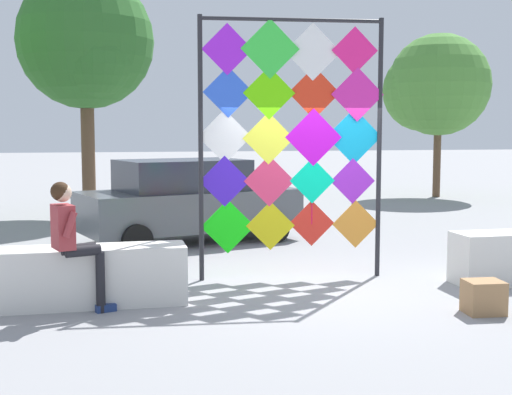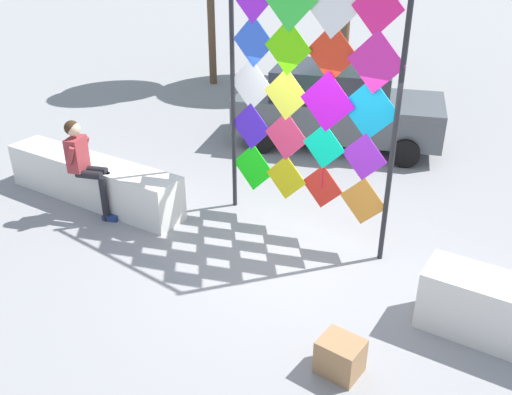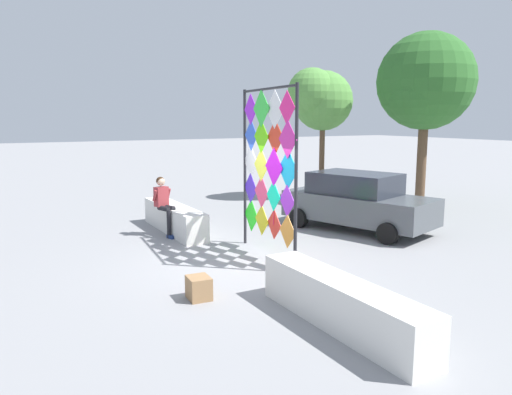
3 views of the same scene
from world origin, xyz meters
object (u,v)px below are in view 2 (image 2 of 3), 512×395
object	(u,v)px
kite_display_rack	(307,91)
cardboard_box_large	(340,356)
parked_car	(337,106)
seated_vendor	(85,161)

from	to	relation	value
kite_display_rack	cardboard_box_large	bearing A→B (deg)	-54.29
parked_car	seated_vendor	bearing A→B (deg)	-111.12
kite_display_rack	seated_vendor	xyz separation A→B (m)	(-3.02, -1.39, -1.22)
seated_vendor	parked_car	world-z (taller)	parked_car
kite_display_rack	seated_vendor	bearing A→B (deg)	-155.27
parked_car	cardboard_box_large	distance (m)	6.65
parked_car	cardboard_box_large	bearing A→B (deg)	-64.71
cardboard_box_large	kite_display_rack	bearing A→B (deg)	125.71
seated_vendor	parked_car	size ratio (longest dim) A/B	0.35
seated_vendor	parked_car	xyz separation A→B (m)	(1.92, 4.97, -0.12)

